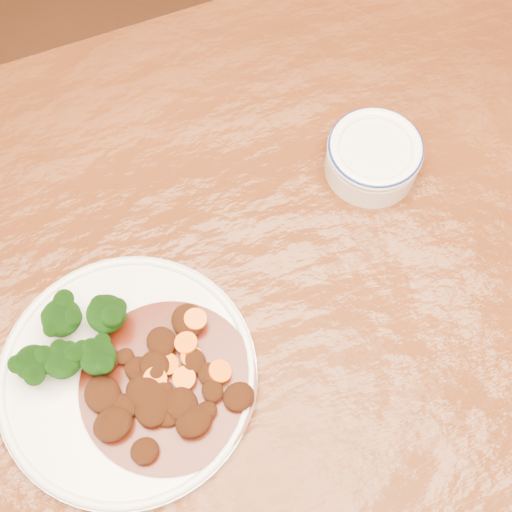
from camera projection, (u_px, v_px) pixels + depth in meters
ground at (277, 452)px, 1.41m from camera, size 4.00×4.00×0.00m
dining_table at (292, 354)px, 0.80m from camera, size 1.60×1.08×0.75m
dinner_plate at (127, 376)px, 0.70m from camera, size 0.26×0.26×0.02m
broccoli_florets at (74, 339)px, 0.69m from camera, size 0.12×0.09×0.04m
mince_stew at (160, 388)px, 0.68m from camera, size 0.17×0.17×0.02m
dip_bowl at (373, 156)px, 0.79m from camera, size 0.11×0.11×0.05m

